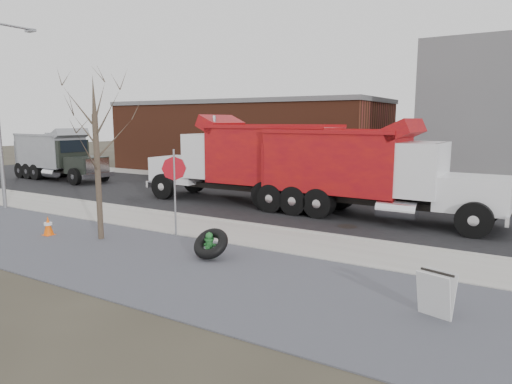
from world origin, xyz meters
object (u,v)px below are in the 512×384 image
Objects in this scene: stop_sign at (174,178)px; dump_truck_grey at (58,154)px; fire_hydrant at (209,246)px; dump_truck_red_a at (366,169)px; sandwich_board at (436,294)px; truck_tire at (211,244)px; dump_truck_red_b at (249,159)px.

dump_truck_grey is (-16.22, 7.31, -0.29)m from stop_sign.
dump_truck_red_a is (2.02, 7.45, 1.60)m from fire_hydrant.
sandwich_board is at bearing -17.56° from dump_truck_grey.
dump_truck_grey is (-18.58, 8.62, 1.33)m from fire_hydrant.
truck_tire is at bearing -102.74° from dump_truck_red_a.
stop_sign is 8.87m from sandwich_board.
dump_truck_red_a is at bearing 53.64° from fire_hydrant.
sandwich_board is 0.10× the size of dump_truck_red_a.
fire_hydrant is at bearing -49.21° from stop_sign.
fire_hydrant is 0.10× the size of dump_truck_grey.
fire_hydrant is 0.15m from truck_tire.
dump_truck_red_b is at bearing 93.43° from fire_hydrant.
fire_hydrant is 7.89m from dump_truck_red_a.
fire_hydrant is at bearing -103.53° from dump_truck_red_a.
fire_hydrant is at bearing -171.90° from sandwich_board.
dump_truck_red_b is (-3.70, 7.91, 1.59)m from truck_tire.
dump_truck_red_a is at bearing 174.39° from dump_truck_red_b.
dump_truck_grey is at bearing 178.41° from dump_truck_red_a.
sandwich_board is 9.39m from dump_truck_red_a.
dump_truck_red_a is at bearing 34.30° from stop_sign.
dump_truck_grey is (-18.67, 8.67, 1.23)m from truck_tire.
dump_truck_red_a is 5.64m from dump_truck_red_b.
fire_hydrant is 8.81m from dump_truck_red_b.
stop_sign is (-2.45, 1.36, 1.52)m from truck_tire.
stop_sign is 7.55m from dump_truck_red_a.
stop_sign reaches higher than truck_tire.
fire_hydrant is 6.18m from sandwich_board.
sandwich_board is 0.13× the size of dump_truck_grey.
dump_truck_grey is at bearing 135.51° from stop_sign.
truck_tire is at bearing -50.98° from fire_hydrant.
sandwich_board is 0.10× the size of dump_truck_red_b.
sandwich_board is at bearing 136.54° from dump_truck_red_b.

